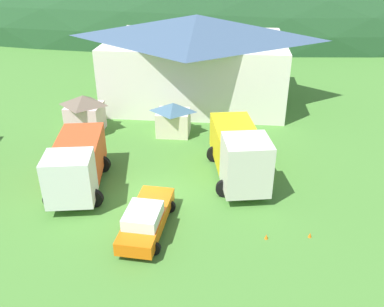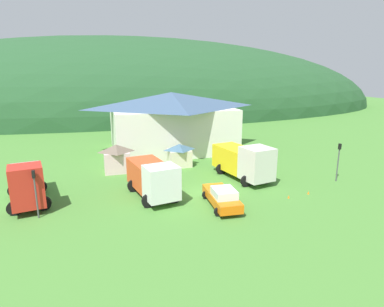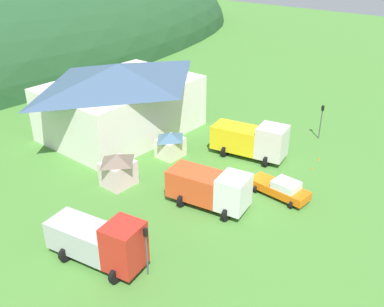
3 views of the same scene
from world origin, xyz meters
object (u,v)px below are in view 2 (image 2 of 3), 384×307
(play_shed_cream, at_px, (179,155))
(service_pickup_orange, at_px, (222,197))
(crane_truck_red, at_px, (27,183))
(traffic_cone_near_pickup, at_px, (289,198))
(flatbed_truck_yellow, at_px, (244,161))
(traffic_light_west, at_px, (35,189))
(heavy_rig_white, at_px, (153,177))
(play_shed_pink, at_px, (117,158))
(traffic_cone_mid_row, at_px, (308,194))
(traffic_light_east, at_px, (338,158))
(depot_building, at_px, (172,121))

(play_shed_cream, height_order, service_pickup_orange, play_shed_cream)
(crane_truck_red, xyz_separation_m, traffic_cone_near_pickup, (20.97, -5.00, -1.81))
(flatbed_truck_yellow, xyz_separation_m, traffic_light_west, (-18.37, -3.92, 0.37))
(play_shed_cream, xyz_separation_m, traffic_cone_near_pickup, (6.47, -12.09, -1.32))
(crane_truck_red, bearing_deg, heavy_rig_white, 71.22)
(traffic_cone_near_pickup, bearing_deg, service_pickup_orange, -179.62)
(crane_truck_red, bearing_deg, flatbed_truck_yellow, 81.55)
(play_shed_cream, xyz_separation_m, play_shed_pink, (-6.95, -0.18, 0.21))
(traffic_cone_mid_row, bearing_deg, service_pickup_orange, -177.28)
(play_shed_cream, xyz_separation_m, traffic_light_east, (13.44, -9.51, 1.01))
(traffic_cone_mid_row, bearing_deg, crane_truck_red, 168.68)
(play_shed_pink, distance_m, heavy_rig_white, 8.65)
(depot_building, xyz_separation_m, traffic_cone_near_pickup, (5.43, -20.21, -4.01))
(heavy_rig_white, xyz_separation_m, traffic_light_west, (-8.85, -1.70, 0.51))
(play_shed_pink, xyz_separation_m, heavy_rig_white, (2.42, -8.30, 0.23))
(play_shed_cream, distance_m, traffic_light_west, 16.84)
(play_shed_pink, xyz_separation_m, traffic_light_west, (-6.43, -10.01, 0.74))
(play_shed_pink, bearing_deg, flatbed_truck_yellow, -27.01)
(heavy_rig_white, distance_m, traffic_light_east, 18.00)
(play_shed_cream, bearing_deg, depot_building, 82.72)
(service_pickup_orange, bearing_deg, crane_truck_red, -105.04)
(play_shed_cream, height_order, crane_truck_red, crane_truck_red)
(crane_truck_red, xyz_separation_m, flatbed_truck_yellow, (19.50, 0.83, 0.09))
(play_shed_pink, relative_size, heavy_rig_white, 0.43)
(play_shed_cream, distance_m, flatbed_truck_yellow, 8.04)
(flatbed_truck_yellow, bearing_deg, traffic_light_east, 57.98)
(depot_building, relative_size, play_shed_pink, 5.63)
(traffic_cone_mid_row, bearing_deg, play_shed_pink, 143.50)
(heavy_rig_white, distance_m, traffic_light_west, 9.03)
(heavy_rig_white, bearing_deg, play_shed_cream, 141.63)
(crane_truck_red, distance_m, traffic_cone_mid_row, 23.71)
(traffic_light_east, distance_m, traffic_cone_mid_row, 5.75)
(traffic_cone_near_pickup, bearing_deg, crane_truck_red, 166.60)
(traffic_light_west, xyz_separation_m, traffic_cone_near_pickup, (19.84, -1.91, -2.27))
(crane_truck_red, height_order, heavy_rig_white, crane_truck_red)
(service_pickup_orange, bearing_deg, heavy_rig_white, -123.16)
(flatbed_truck_yellow, bearing_deg, service_pickup_orange, -49.42)
(traffic_light_west, distance_m, traffic_light_east, 26.82)
(traffic_cone_near_pickup, bearing_deg, traffic_cone_mid_row, 9.14)
(heavy_rig_white, height_order, traffic_light_west, traffic_light_west)
(play_shed_cream, bearing_deg, traffic_light_east, -35.29)
(service_pickup_orange, xyz_separation_m, traffic_light_west, (-13.72, 1.95, 1.45))
(play_shed_pink, height_order, flatbed_truck_yellow, flatbed_truck_yellow)
(crane_truck_red, height_order, flatbed_truck_yellow, crane_truck_red)
(play_shed_cream, relative_size, crane_truck_red, 0.37)
(play_shed_cream, relative_size, traffic_cone_near_pickup, 5.04)
(crane_truck_red, xyz_separation_m, service_pickup_orange, (14.85, -5.04, -0.98))
(flatbed_truck_yellow, height_order, traffic_cone_near_pickup, flatbed_truck_yellow)
(heavy_rig_white, height_order, flatbed_truck_yellow, flatbed_truck_yellow)
(service_pickup_orange, height_order, traffic_cone_near_pickup, service_pickup_orange)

